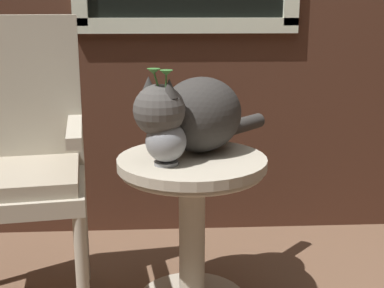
# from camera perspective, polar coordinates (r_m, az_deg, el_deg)

# --- Properties ---
(wicker_side_table) EXTENTS (0.53, 0.53, 0.59)m
(wicker_side_table) POSITION_cam_1_polar(r_m,az_deg,el_deg) (1.94, 0.00, -6.76)
(wicker_side_table) COLOR #B2A893
(wicker_side_table) RESTS_ON ground_plane
(wicker_chair) EXTENTS (0.54, 0.51, 1.08)m
(wicker_chair) POSITION_cam_1_polar(r_m,az_deg,el_deg) (2.01, -18.40, -0.93)
(wicker_chair) COLOR #B2A893
(wicker_chair) RESTS_ON ground_plane
(cat) EXTENTS (0.52, 0.53, 0.29)m
(cat) POSITION_cam_1_polar(r_m,az_deg,el_deg) (1.91, 0.35, 3.23)
(cat) COLOR #33302D
(cat) RESTS_ON wicker_side_table
(pewter_vase_with_ivy) EXTENTS (0.14, 0.14, 0.33)m
(pewter_vase_with_ivy) POSITION_cam_1_polar(r_m,az_deg,el_deg) (1.77, -2.84, 0.76)
(pewter_vase_with_ivy) COLOR gray
(pewter_vase_with_ivy) RESTS_ON wicker_side_table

